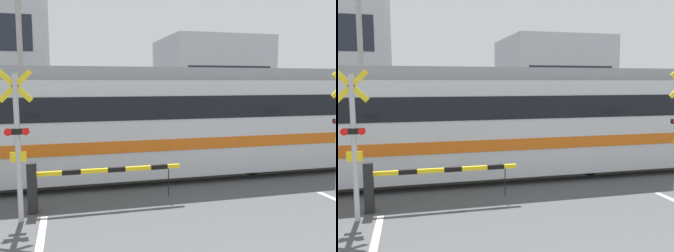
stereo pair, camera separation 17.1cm
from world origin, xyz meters
TOP-DOWN VIEW (x-y plane):
  - rail_track_near at (0.00, 8.12)m, footprint 50.00×0.10m
  - rail_track_far at (0.00, 9.56)m, footprint 50.00×0.10m
  - commuter_train at (-3.93, 8.84)m, footprint 21.17×2.71m
  - crossing_barrier_near at (-2.89, 6.24)m, footprint 3.52×0.20m
  - crossing_barrier_far at (2.89, 11.47)m, footprint 3.52×0.20m
  - crossing_signal_left at (-3.94, 5.79)m, footprint 0.68×0.15m
  - pedestrian at (0.32, 15.10)m, footprint 0.38×0.22m
  - building_right_of_street at (7.61, 24.50)m, footprint 7.04×7.62m
  - utility_pole_streetside at (-4.69, 13.97)m, footprint 0.22×0.22m

SIDE VIEW (x-z plane):
  - rail_track_near at x=0.00m, z-range 0.00..0.08m
  - rail_track_far at x=0.00m, z-range 0.00..0.08m
  - crossing_barrier_near at x=-2.89m, z-range 0.15..1.29m
  - crossing_barrier_far at x=2.89m, z-range 0.15..1.29m
  - pedestrian at x=0.32m, z-range 0.12..1.74m
  - crossing_signal_left at x=-3.94m, z-range 0.16..3.35m
  - commuter_train at x=-3.93m, z-range 0.12..3.45m
  - building_right_of_street at x=7.61m, z-range 0.00..6.13m
  - utility_pole_streetside at x=-4.69m, z-range 0.00..7.35m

